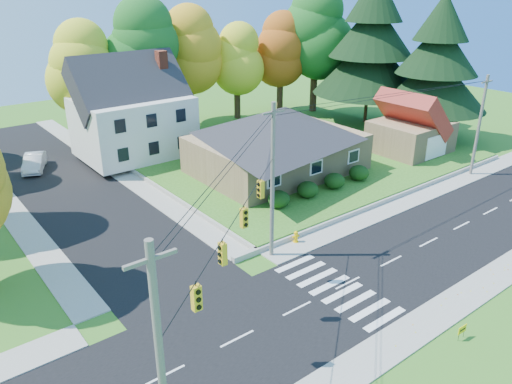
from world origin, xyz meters
TOP-DOWN VIEW (x-y plane):
  - ground at (0.00, 0.00)m, footprint 120.00×120.00m
  - road_main at (0.00, 0.00)m, footprint 90.00×8.00m
  - road_cross at (-8.00, 26.00)m, footprint 8.00×44.00m
  - sidewalk_north at (0.00, 5.00)m, footprint 90.00×2.00m
  - sidewalk_south at (0.00, -5.00)m, footprint 90.00×2.00m
  - lawn at (13.00, 21.00)m, footprint 30.00×30.00m
  - ranch_house at (8.00, 16.00)m, footprint 14.60×10.60m
  - colonial_house at (0.04, 28.00)m, footprint 10.40×8.40m
  - garage at (22.00, 11.99)m, footprint 7.30×6.30m
  - hedge_row at (7.50, 9.80)m, footprint 10.70×1.70m
  - traffic_infrastructure at (-0.15, 1.35)m, footprint 38.10×10.66m
  - tree_lot_0 at (-2.00, 34.00)m, footprint 6.72×6.72m
  - tree_lot_1 at (4.00, 33.00)m, footprint 7.84×7.84m
  - tree_lot_2 at (10.00, 34.00)m, footprint 7.28×7.28m
  - tree_lot_3 at (16.00, 33.00)m, footprint 6.16×6.16m
  - tree_lot_4 at (22.00, 32.00)m, footprint 6.72×6.72m
  - tree_lot_5 at (26.00, 30.00)m, footprint 8.40×8.40m
  - conifer_east_a at (27.00, 22.00)m, footprint 12.80×12.80m
  - conifer_east_b at (28.00, 14.00)m, footprint 11.20×11.20m
  - white_car at (-8.90, 30.74)m, footprint 3.31×4.85m
  - fire_hydrant at (0.87, 5.50)m, footprint 0.51×0.39m
  - yard_sign at (0.73, -6.79)m, footprint 0.63×0.06m

SIDE VIEW (x-z plane):
  - ground at x=0.00m, z-range 0.00..0.00m
  - road_main at x=0.00m, z-range 0.00..0.02m
  - road_cross at x=-8.00m, z-range 0.00..0.02m
  - sidewalk_north at x=0.00m, z-range 0.00..0.08m
  - sidewalk_south at x=0.00m, z-range 0.00..0.08m
  - lawn at x=13.00m, z-range 0.00..0.50m
  - fire_hydrant at x=0.87m, z-range -0.02..0.86m
  - yard_sign at x=0.73m, z-range 0.17..0.95m
  - white_car at x=-8.90m, z-range 0.02..1.53m
  - hedge_row at x=7.50m, z-range 0.50..1.77m
  - garage at x=22.00m, z-range 0.54..5.14m
  - ranch_house at x=8.00m, z-range 0.57..5.97m
  - colonial_house at x=0.04m, z-range -0.22..9.38m
  - traffic_infrastructure at x=-0.15m, z-range 0.15..10.15m
  - tree_lot_3 at x=16.00m, z-range 1.92..13.39m
  - conifer_east_b at x=28.00m, z-range 0.86..15.70m
  - tree_lot_0 at x=-2.00m, z-range 2.05..14.56m
  - tree_lot_4 at x=22.00m, z-range 2.05..14.56m
  - tree_lot_2 at x=10.00m, z-range 2.18..15.74m
  - conifer_east_a at x=27.00m, z-range 0.91..17.87m
  - tree_lot_1 at x=4.00m, z-range 2.31..16.91m
  - tree_lot_5 at x=26.00m, z-range 2.45..18.09m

